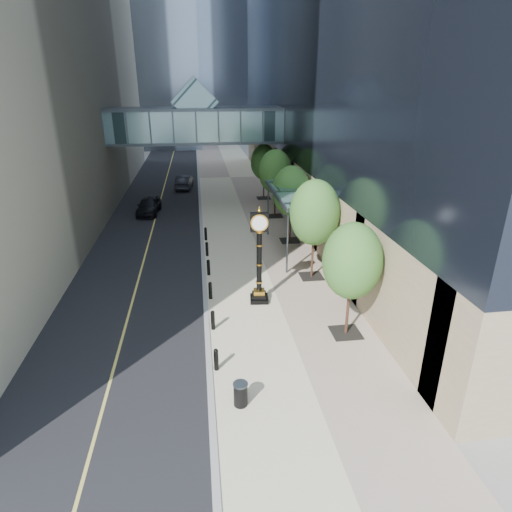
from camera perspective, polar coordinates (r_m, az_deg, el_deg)
The scene contains 13 objects.
ground at distance 18.12m, azimuth 3.80°, elevation -16.20°, with size 320.00×320.00×0.00m, color gray.
road at distance 55.18m, azimuth -11.88°, elevation 9.97°, with size 8.00×180.00×0.02m, color black.
sidewalk at distance 55.18m, azimuth -3.45°, elevation 10.42°, with size 8.00×180.00×0.06m, color beige.
curb at distance 55.03m, azimuth -7.67°, elevation 10.24°, with size 0.25×180.00×0.07m, color gray.
skywalk at distance 42.03m, azimuth -8.02°, elevation 17.16°, with size 17.00×4.20×5.80m.
entrance_canopy at distance 29.49m, azimuth 5.32°, elevation 8.27°, with size 3.00×8.00×4.38m.
bollard_row at distance 25.27m, azimuth -6.23°, elevation -3.07°, with size 0.20×16.20×0.90m.
street_trees at distance 31.31m, azimuth 4.78°, elevation 8.63°, with size 2.95×28.68×6.06m.
street_clock at distance 22.71m, azimuth 0.43°, elevation -0.90°, with size 1.08×1.08×5.24m.
trash_bin at distance 16.62m, azimuth -2.07°, elevation -18.00°, with size 0.52×0.52×0.90m, color black.
pedestrian at distance 24.99m, azimuth 10.59°, elevation -2.65°, with size 0.62×0.40×1.69m, color beige.
car_near at distance 40.51m, azimuth -14.11°, elevation 6.56°, with size 1.81×4.50×1.53m, color black.
car_far at distance 49.82m, azimuth -9.54°, elevation 9.72°, with size 1.54×4.42×1.46m, color black.
Camera 1 is at (-3.06, -13.88, 11.23)m, focal length 30.00 mm.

